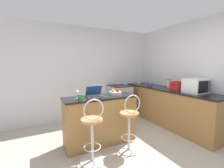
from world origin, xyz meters
The scene contains 18 objects.
ground_plane centered at (0.00, 0.00, 0.00)m, with size 20.00×20.00×0.00m, color #ADA393.
wall_back centered at (0.00, 2.27, 1.30)m, with size 12.00×0.06×2.60m.
wall_right centered at (1.98, 0.00, 1.30)m, with size 0.06×12.00×2.60m.
breakfast_bar centered at (-0.33, 0.72, 0.47)m, with size 1.41×0.50×0.94m.
counter_right centered at (1.62, 0.87, 0.47)m, with size 0.68×2.77×0.94m.
bar_stool_near centered at (-0.68, 0.23, 0.49)m, with size 0.40×0.40×1.04m.
bar_stool_far centered at (0.02, 0.23, 0.49)m, with size 0.40×0.40×1.04m.
laptop centered at (-0.42, 0.76, 0.99)m, with size 0.32×0.26×0.20m.
microwave centered at (1.66, 0.13, 1.09)m, with size 0.45×0.39×0.31m.
toaster centered at (1.66, 0.60, 1.04)m, with size 0.24×0.25×0.20m.
stove_range centered at (0.80, 1.92, 0.47)m, with size 0.57×0.61×0.95m.
wine_glass_tall centered at (-0.76, 0.75, 1.04)m, with size 0.07×0.07×0.15m.
mug_white centered at (1.60, 2.04, 0.98)m, with size 0.10×0.08×0.09m.
mug_red centered at (1.53, 1.47, 0.98)m, with size 0.10×0.08×0.09m.
storage_jar centered at (1.82, 1.02, 1.05)m, with size 0.12×0.12×0.21m.
mug_green centered at (-0.76, 0.59, 0.99)m, with size 0.10×0.08×0.10m.
mug_blue centered at (1.44, 1.32, 0.99)m, with size 0.10×0.08×0.10m.
fruit_bowl centered at (0.03, 0.79, 0.98)m, with size 0.25×0.25×0.11m.
Camera 1 is at (-1.42, -1.88, 1.52)m, focal length 24.00 mm.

